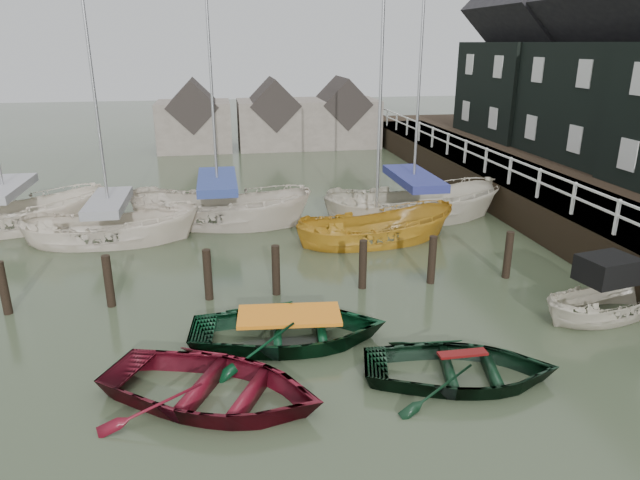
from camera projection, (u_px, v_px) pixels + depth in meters
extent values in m
plane|color=#2D3723|center=(343.00, 345.00, 12.92)|extent=(120.00, 120.00, 0.00)
cube|color=black|center=(519.00, 174.00, 23.32)|extent=(3.00, 32.00, 0.20)
cube|color=silver|center=(487.00, 149.00, 22.73)|extent=(0.06, 32.00, 0.06)
cube|color=silver|center=(486.00, 159.00, 22.86)|extent=(0.06, 32.00, 0.06)
cube|color=black|center=(632.00, 201.00, 24.68)|extent=(14.00, 38.00, 1.50)
cube|color=black|center=(618.00, 102.00, 25.23)|extent=(6.00, 7.00, 5.00)
cube|color=black|center=(535.00, 89.00, 31.74)|extent=(6.40, 7.00, 5.00)
cube|color=black|center=(545.00, 7.00, 30.35)|extent=(6.52, 7.14, 6.52)
cylinder|color=black|center=(5.00, 295.00, 14.24)|extent=(0.22, 0.22, 1.80)
cylinder|color=black|center=(110.00, 288.00, 14.65)|extent=(0.22, 0.22, 1.80)
cylinder|color=black|center=(208.00, 282.00, 15.06)|extent=(0.22, 0.22, 1.80)
cylinder|color=black|center=(276.00, 277.00, 15.35)|extent=(0.22, 0.22, 1.80)
cylinder|color=black|center=(363.00, 271.00, 15.74)|extent=(0.22, 0.22, 1.80)
cylinder|color=black|center=(432.00, 267.00, 16.07)|extent=(0.22, 0.22, 1.80)
cylinder|color=black|center=(507.00, 261.00, 16.45)|extent=(0.22, 0.22, 1.80)
cube|color=#665B51|center=(195.00, 126.00, 35.96)|extent=(4.50, 4.00, 3.00)
cube|color=#282321|center=(193.00, 105.00, 35.53)|extent=(3.18, 4.08, 3.18)
cube|color=#665B51|center=(273.00, 124.00, 36.78)|extent=(4.50, 4.00, 3.00)
cube|color=#282321|center=(273.00, 103.00, 36.35)|extent=(3.18, 4.08, 3.18)
cube|color=#665B51|center=(342.00, 122.00, 37.52)|extent=(4.50, 4.00, 3.00)
cube|color=#282321|center=(342.00, 102.00, 37.09)|extent=(3.18, 4.08, 3.18)
imported|color=#500B16|center=(214.00, 401.00, 10.88)|extent=(5.32, 4.77, 0.91)
imported|color=black|center=(290.00, 342.00, 13.04)|extent=(4.74, 3.59, 0.92)
imported|color=black|center=(460.00, 380.00, 11.57)|extent=(4.43, 3.59, 0.81)
imported|color=beige|center=(605.00, 315.00, 14.31)|extent=(3.85, 2.05, 1.41)
cube|color=black|center=(607.00, 269.00, 14.11)|extent=(1.47, 1.23, 0.65)
imported|color=beige|center=(113.00, 241.00, 19.63)|extent=(5.99, 2.41, 2.29)
cylinder|color=#B2B2B7|center=(92.00, 73.00, 17.81)|extent=(0.10, 0.10, 8.61)
cube|color=gray|center=(108.00, 203.00, 19.18)|extent=(3.30, 1.28, 0.30)
imported|color=beige|center=(220.00, 223.00, 21.61)|extent=(7.49, 4.62, 2.71)
cylinder|color=#B2B2B7|center=(210.00, 66.00, 19.74)|extent=(0.10, 0.10, 8.40)
cube|color=navy|center=(217.00, 182.00, 21.08)|extent=(4.10, 2.50, 0.30)
imported|color=#BE8823|center=(375.00, 241.00, 19.67)|extent=(5.84, 2.72, 2.18)
cylinder|color=#B2B2B7|center=(381.00, 90.00, 18.02)|extent=(0.10, 0.10, 7.69)
imported|color=beige|center=(412.00, 218.00, 22.20)|extent=(7.07, 2.94, 2.68)
cylinder|color=#B2B2B7|center=(420.00, 65.00, 20.32)|extent=(0.10, 0.10, 8.49)
cube|color=navy|center=(414.00, 178.00, 21.67)|extent=(3.88, 1.57, 0.30)
imported|color=beige|center=(11.00, 230.00, 20.84)|extent=(7.08, 3.84, 2.59)
cube|color=gray|center=(3.00, 189.00, 20.34)|extent=(3.88, 2.07, 0.30)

